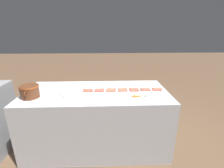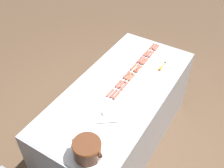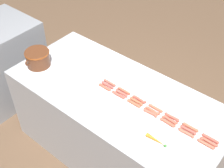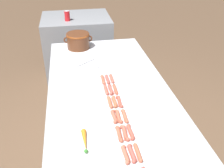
{
  "view_description": "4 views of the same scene",
  "coord_description": "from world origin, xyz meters",
  "px_view_note": "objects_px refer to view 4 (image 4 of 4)",
  "views": [
    {
      "loc": [
        -2.19,
        -0.14,
        1.77
      ],
      "look_at": [
        0.08,
        -0.23,
        0.98
      ],
      "focal_mm": 26.09,
      "sensor_mm": 36.0,
      "label": 1
    },
    {
      "loc": [
        -1.01,
        1.8,
        2.83
      ],
      "look_at": [
        0.04,
        0.09,
        1.02
      ],
      "focal_mm": 42.5,
      "sensor_mm": 36.0,
      "label": 2
    },
    {
      "loc": [
        -1.54,
        -1.21,
        2.76
      ],
      "look_at": [
        0.06,
        0.11,
        0.9
      ],
      "focal_mm": 47.9,
      "sensor_mm": 36.0,
      "label": 3
    },
    {
      "loc": [
        -0.27,
        -1.67,
        1.96
      ],
      "look_at": [
        0.02,
        -0.05,
        0.97
      ],
      "focal_mm": 40.27,
      "sensor_mm": 36.0,
      "label": 4
    }
  ],
  "objects_px": {
    "hot_dog_2": "(119,134)",
    "hot_dog_18": "(119,102)",
    "hot_dog_1": "(126,154)",
    "carrot": "(85,141)",
    "hot_dog_3": "(114,117)",
    "hot_dog_17": "(125,116)",
    "hot_dog_20": "(112,78)",
    "hot_dog_9": "(125,133)",
    "hot_dog_10": "(119,116)",
    "hot_dog_11": "(115,102)",
    "hot_dog_15": "(138,153)",
    "soda_can": "(67,16)",
    "hot_dog_12": "(111,90)",
    "hot_dog_13": "(107,79)",
    "hot_dog_19": "(115,89)",
    "hot_dog_8": "(132,153)",
    "hot_dog_6": "(103,80)",
    "back_cabinet": "(78,51)",
    "hot_dog_5": "(106,90)",
    "hot_dog_16": "(131,132)",
    "serving_spoon": "(93,65)",
    "bean_pot": "(78,40)",
    "hot_dog_4": "(110,102)"
  },
  "relations": [
    {
      "from": "hot_dog_12",
      "to": "hot_dog_19",
      "type": "height_order",
      "value": "same"
    },
    {
      "from": "hot_dog_10",
      "to": "hot_dog_11",
      "type": "distance_m",
      "value": 0.17
    },
    {
      "from": "hot_dog_4",
      "to": "serving_spoon",
      "type": "bearing_deg",
      "value": 94.64
    },
    {
      "from": "hot_dog_20",
      "to": "hot_dog_5",
      "type": "bearing_deg",
      "value": -114.26
    },
    {
      "from": "hot_dog_8",
      "to": "hot_dog_9",
      "type": "xyz_separation_m",
      "value": [
        -0.0,
        0.17,
        0.0
      ]
    },
    {
      "from": "hot_dog_6",
      "to": "hot_dog_17",
      "type": "distance_m",
      "value": 0.51
    },
    {
      "from": "hot_dog_2",
      "to": "hot_dog_8",
      "type": "height_order",
      "value": "same"
    },
    {
      "from": "hot_dog_16",
      "to": "hot_dog_13",
      "type": "bearing_deg",
      "value": 93.2
    },
    {
      "from": "hot_dog_12",
      "to": "serving_spoon",
      "type": "height_order",
      "value": "hot_dog_12"
    },
    {
      "from": "hot_dog_11",
      "to": "hot_dog_4",
      "type": "bearing_deg",
      "value": 177.01
    },
    {
      "from": "hot_dog_6",
      "to": "soda_can",
      "type": "xyz_separation_m",
      "value": [
        -0.25,
        1.41,
        0.15
      ]
    },
    {
      "from": "hot_dog_9",
      "to": "hot_dog_17",
      "type": "xyz_separation_m",
      "value": [
        0.04,
        0.16,
        0.0
      ]
    },
    {
      "from": "hot_dog_2",
      "to": "hot_dog_18",
      "type": "distance_m",
      "value": 0.34
    },
    {
      "from": "back_cabinet",
      "to": "hot_dog_11",
      "type": "relative_size",
      "value": 7.13
    },
    {
      "from": "hot_dog_1",
      "to": "hot_dog_8",
      "type": "bearing_deg",
      "value": 3.73
    },
    {
      "from": "hot_dog_17",
      "to": "hot_dog_20",
      "type": "bearing_deg",
      "value": 89.88
    },
    {
      "from": "hot_dog_9",
      "to": "hot_dog_12",
      "type": "relative_size",
      "value": 1.0
    },
    {
      "from": "hot_dog_1",
      "to": "hot_dog_9",
      "type": "distance_m",
      "value": 0.17
    },
    {
      "from": "hot_dog_2",
      "to": "hot_dog_3",
      "type": "height_order",
      "value": "same"
    },
    {
      "from": "hot_dog_8",
      "to": "serving_spoon",
      "type": "height_order",
      "value": "hot_dog_8"
    },
    {
      "from": "hot_dog_5",
      "to": "carrot",
      "type": "distance_m",
      "value": 0.58
    },
    {
      "from": "hot_dog_10",
      "to": "soda_can",
      "type": "bearing_deg",
      "value": 98.39
    },
    {
      "from": "hot_dog_10",
      "to": "hot_dog_15",
      "type": "height_order",
      "value": "same"
    },
    {
      "from": "hot_dog_15",
      "to": "hot_dog_20",
      "type": "height_order",
      "value": "same"
    },
    {
      "from": "carrot",
      "to": "hot_dog_1",
      "type": "bearing_deg",
      "value": -33.35
    },
    {
      "from": "hot_dog_3",
      "to": "serving_spoon",
      "type": "distance_m",
      "value": 0.8
    },
    {
      "from": "hot_dog_18",
      "to": "hot_dog_20",
      "type": "xyz_separation_m",
      "value": [
        0.0,
        0.34,
        0.0
      ]
    },
    {
      "from": "back_cabinet",
      "to": "hot_dog_6",
      "type": "bearing_deg",
      "value": -84.95
    },
    {
      "from": "hot_dog_13",
      "to": "hot_dog_15",
      "type": "xyz_separation_m",
      "value": [
        0.04,
        -0.83,
        0.0
      ]
    },
    {
      "from": "hot_dog_13",
      "to": "bean_pot",
      "type": "relative_size",
      "value": 0.47
    },
    {
      "from": "hot_dog_3",
      "to": "hot_dog_17",
      "type": "bearing_deg",
      "value": -4.83
    },
    {
      "from": "hot_dog_20",
      "to": "hot_dog_9",
      "type": "bearing_deg",
      "value": -93.09
    },
    {
      "from": "hot_dog_3",
      "to": "hot_dog_16",
      "type": "height_order",
      "value": "same"
    },
    {
      "from": "hot_dog_13",
      "to": "hot_dog_20",
      "type": "xyz_separation_m",
      "value": [
        0.04,
        0.01,
        0.0
      ]
    },
    {
      "from": "hot_dog_20",
      "to": "hot_dog_6",
      "type": "bearing_deg",
      "value": -176.23
    },
    {
      "from": "hot_dog_10",
      "to": "hot_dog_13",
      "type": "bearing_deg",
      "value": 89.78
    },
    {
      "from": "hot_dog_16",
      "to": "hot_dog_19",
      "type": "relative_size",
      "value": 1.0
    },
    {
      "from": "hot_dog_11",
      "to": "hot_dog_18",
      "type": "distance_m",
      "value": 0.03
    },
    {
      "from": "hot_dog_13",
      "to": "hot_dog_19",
      "type": "xyz_separation_m",
      "value": [
        0.04,
        -0.16,
        0.0
      ]
    },
    {
      "from": "hot_dog_5",
      "to": "hot_dog_12",
      "type": "xyz_separation_m",
      "value": [
        0.04,
        -0.01,
        0.0
      ]
    },
    {
      "from": "hot_dog_18",
      "to": "bean_pot",
      "type": "distance_m",
      "value": 1.09
    },
    {
      "from": "hot_dog_11",
      "to": "carrot",
      "type": "distance_m",
      "value": 0.44
    },
    {
      "from": "hot_dog_16",
      "to": "serving_spoon",
      "type": "xyz_separation_m",
      "value": [
        -0.12,
        0.96,
        -0.0
      ]
    },
    {
      "from": "hot_dog_9",
      "to": "carrot",
      "type": "distance_m",
      "value": 0.25
    },
    {
      "from": "hot_dog_6",
      "to": "hot_dog_20",
      "type": "bearing_deg",
      "value": 3.77
    },
    {
      "from": "hot_dog_1",
      "to": "carrot",
      "type": "bearing_deg",
      "value": 146.65
    },
    {
      "from": "hot_dog_15",
      "to": "soda_can",
      "type": "xyz_separation_m",
      "value": [
        -0.32,
        2.25,
        0.15
      ]
    },
    {
      "from": "hot_dog_10",
      "to": "hot_dog_19",
      "type": "height_order",
      "value": "same"
    },
    {
      "from": "soda_can",
      "to": "back_cabinet",
      "type": "bearing_deg",
      "value": 55.03
    },
    {
      "from": "back_cabinet",
      "to": "hot_dog_18",
      "type": "distance_m",
      "value": 1.96
    }
  ]
}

